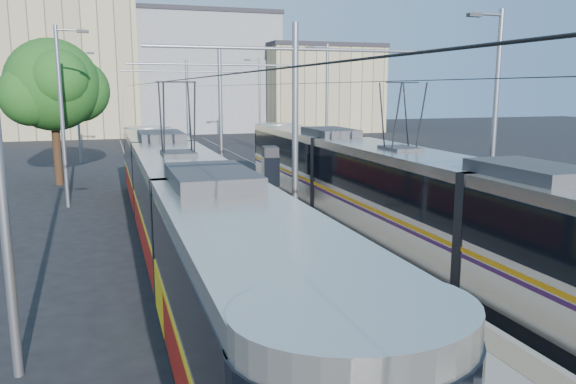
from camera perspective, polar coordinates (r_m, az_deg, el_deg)
name	(u,v)px	position (r m, az deg, el deg)	size (l,w,h in m)	color
ground	(426,365)	(11.76, 13.84, -16.68)	(160.00, 160.00, 0.00)	black
platform	(235,198)	(26.93, -5.44, -0.61)	(4.00, 50.00, 0.30)	gray
tactile_strip_left	(204,197)	(26.63, -8.49, -0.47)	(0.70, 50.00, 0.01)	gray
tactile_strip_right	(264,193)	(27.25, -2.47, -0.12)	(0.70, 50.00, 0.01)	gray
rails	(235,201)	(26.96, -5.44, -0.90)	(8.71, 70.00, 0.03)	gray
tram_left	(180,205)	(17.85, -10.88, -1.34)	(2.43, 27.83, 5.50)	black
tram_right	(399,192)	(19.28, 11.17, -0.04)	(2.43, 30.68, 5.50)	black
catenary	(248,108)	(23.68, -4.11, 8.55)	(9.20, 70.00, 7.00)	gray
street_lamps	(217,110)	(30.37, -7.24, 8.27)	(15.18, 38.22, 8.00)	gray
shelter	(270,173)	(25.08, -1.80, 1.95)	(0.84, 1.20, 2.46)	black
tree	(59,87)	(33.70, -22.24, 9.87)	(5.50, 5.08, 7.99)	#382314
building_left	(61,68)	(68.99, -22.03, 11.64)	(16.32, 12.24, 15.21)	tan
building_centre	(199,73)	(73.77, -9.05, 11.85)	(18.36, 14.28, 14.48)	gray
building_right	(318,88)	(71.58, 3.10, 10.47)	(14.28, 10.20, 10.63)	tan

